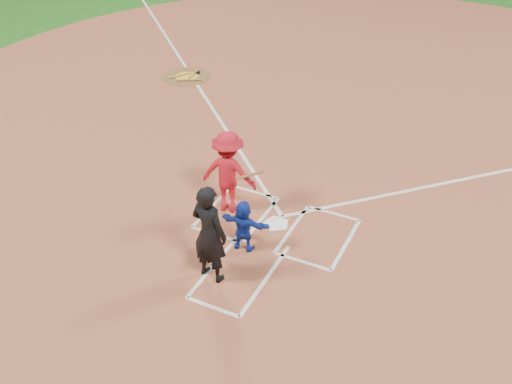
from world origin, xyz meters
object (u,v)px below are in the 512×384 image
at_px(catcher, 244,226).
at_px(batter_at_plate, 228,172).
at_px(home_plate, 276,224).
at_px(on_deck_circle, 187,76).
at_px(umpire, 209,234).

xyz_separation_m(catcher, batter_at_plate, (-0.94, 1.12, 0.39)).
height_order(home_plate, on_deck_circle, home_plate).
relative_size(home_plate, batter_at_plate, 0.31).
bearing_deg(batter_at_plate, catcher, -50.05).
bearing_deg(umpire, home_plate, -93.15).
relative_size(on_deck_circle, umpire, 0.83).
bearing_deg(on_deck_circle, home_plate, -45.26).
relative_size(catcher, batter_at_plate, 0.59).
relative_size(on_deck_circle, catcher, 1.49).
distance_m(on_deck_circle, batter_at_plate, 7.99).
bearing_deg(home_plate, catcher, 76.03).
xyz_separation_m(home_plate, umpire, (-0.44, -2.06, 1.02)).
bearing_deg(umpire, catcher, -91.12).
bearing_deg(on_deck_circle, umpire, -55.34).
xyz_separation_m(home_plate, catcher, (-0.26, -1.05, 0.56)).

